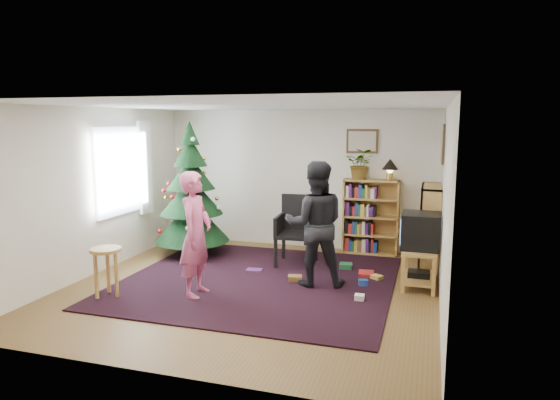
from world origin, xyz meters
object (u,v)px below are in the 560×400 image
(person_standing, at_px, (196,234))
(person_by_chair, at_px, (315,224))
(crt_tv, at_px, (420,231))
(potted_plant, at_px, (360,164))
(bookshelf_back, at_px, (371,216))
(table_lamp, at_px, (390,166))
(picture_right, at_px, (443,144))
(christmas_tree, at_px, (191,200))
(armchair, at_px, (298,227))
(picture_back, at_px, (362,141))
(bookshelf_right, at_px, (430,226))
(tv_stand, at_px, (419,264))
(stool, at_px, (106,259))

(person_standing, bearing_deg, person_by_chair, -61.51)
(crt_tv, xyz_separation_m, potted_plant, (-1.07, 1.57, 0.77))
(bookshelf_back, distance_m, person_standing, 3.43)
(table_lamp, bearing_deg, picture_right, -35.50)
(person_by_chair, bearing_deg, christmas_tree, -37.56)
(person_by_chair, xyz_separation_m, table_lamp, (0.83, 1.97, 0.67))
(crt_tv, height_order, armchair, armchair)
(picture_back, distance_m, person_standing, 3.61)
(bookshelf_back, xyz_separation_m, bookshelf_right, (0.99, -0.55, 0.00))
(tv_stand, relative_size, stool, 1.23)
(christmas_tree, xyz_separation_m, bookshelf_back, (2.93, 0.99, -0.30))
(armchair, relative_size, person_by_chair, 0.63)
(bookshelf_right, bearing_deg, person_by_chair, 132.92)
(bookshelf_right, distance_m, potted_plant, 1.59)
(bookshelf_back, height_order, bookshelf_right, same)
(bookshelf_back, xyz_separation_m, table_lamp, (0.30, 0.00, 0.88))
(person_by_chair, height_order, potted_plant, potted_plant)
(christmas_tree, bearing_deg, table_lamp, 17.00)
(armchair, xyz_separation_m, person_by_chair, (0.51, -1.00, 0.27))
(picture_back, distance_m, bookshelf_right, 1.88)
(bookshelf_back, height_order, person_standing, person_standing)
(crt_tv, bearing_deg, christmas_tree, 171.25)
(stool, bearing_deg, potted_plant, 49.05)
(picture_back, bearing_deg, bookshelf_right, -29.87)
(crt_tv, height_order, stool, crt_tv)
(crt_tv, bearing_deg, tv_stand, -0.00)
(table_lamp, bearing_deg, stool, -135.61)
(person_by_chair, relative_size, table_lamp, 4.80)
(bookshelf_right, bearing_deg, tv_stand, 173.32)
(christmas_tree, height_order, bookshelf_right, christmas_tree)
(bookshelf_back, bearing_deg, stool, -132.90)
(picture_right, relative_size, tv_stand, 0.73)
(christmas_tree, xyz_separation_m, tv_stand, (3.80, -0.58, -0.64))
(person_by_chair, bearing_deg, armchair, -78.45)
(christmas_tree, height_order, crt_tv, christmas_tree)
(armchair, bearing_deg, crt_tv, -20.84)
(person_standing, bearing_deg, armchair, -28.79)
(armchair, bearing_deg, bookshelf_back, 39.72)
(bookshelf_right, relative_size, armchair, 1.17)
(crt_tv, distance_m, person_by_chair, 1.46)
(stool, bearing_deg, table_lamp, 44.39)
(picture_right, distance_m, bookshelf_right, 1.29)
(bookshelf_back, bearing_deg, christmas_tree, -161.37)
(christmas_tree, bearing_deg, tv_stand, -8.74)
(bookshelf_right, bearing_deg, armchair, 101.73)
(picture_back, xyz_separation_m, person_by_chair, (-0.34, -2.10, -1.07))
(christmas_tree, bearing_deg, bookshelf_right, 6.40)
(picture_right, bearing_deg, bookshelf_right, 162.87)
(picture_back, height_order, crt_tv, picture_back)
(bookshelf_right, bearing_deg, crt_tv, 173.16)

